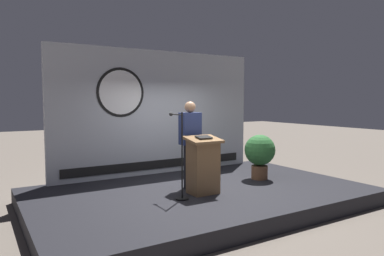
{
  "coord_description": "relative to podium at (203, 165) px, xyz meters",
  "views": [
    {
      "loc": [
        -3.75,
        -5.82,
        2.06
      ],
      "look_at": [
        -0.13,
        0.11,
        1.51
      ],
      "focal_mm": 33.35,
      "sensor_mm": 36.0,
      "label": 1
    }
  ],
  "objects": [
    {
      "name": "microphone_stand",
      "position": [
        -0.54,
        -0.09,
        0.02
      ],
      "size": [
        0.24,
        0.56,
        1.55
      ],
      "color": "black",
      "rests_on": "stage_platform"
    },
    {
      "name": "ground_plane",
      "position": [
        0.13,
        0.29,
        -0.84
      ],
      "size": [
        40.0,
        40.0,
        0.0
      ],
      "primitive_type": "plane",
      "color": "#6B6056"
    },
    {
      "name": "stage_platform",
      "position": [
        0.13,
        0.29,
        -0.69
      ],
      "size": [
        6.4,
        4.0,
        0.3
      ],
      "primitive_type": "cube",
      "color": "black",
      "rests_on": "ground"
    },
    {
      "name": "banner_display",
      "position": [
        0.11,
        2.14,
        0.92
      ],
      "size": [
        5.14,
        0.12,
        2.92
      ],
      "color": "#B2B7C1",
      "rests_on": "stage_platform"
    },
    {
      "name": "podium",
      "position": [
        0.0,
        0.0,
        0.0
      ],
      "size": [
        0.64,
        0.5,
        1.09
      ],
      "color": "olive",
      "rests_on": "stage_platform"
    },
    {
      "name": "potted_plant",
      "position": [
        1.75,
        0.37,
        0.06
      ],
      "size": [
        0.68,
        0.68,
        0.99
      ],
      "color": "brown",
      "rests_on": "stage_platform"
    },
    {
      "name": "speaker_person",
      "position": [
        0.0,
        0.48,
        0.35
      ],
      "size": [
        0.4,
        0.26,
        1.73
      ],
      "color": "black",
      "rests_on": "stage_platform"
    }
  ]
}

